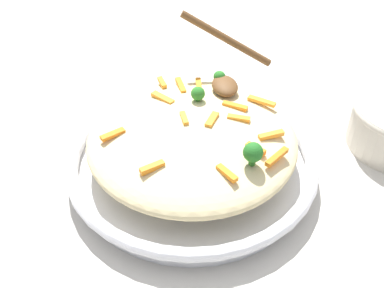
{
  "coord_description": "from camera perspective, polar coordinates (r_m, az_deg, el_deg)",
  "views": [
    {
      "loc": [
        -0.53,
        0.09,
        0.52
      ],
      "look_at": [
        0.0,
        0.0,
        0.06
      ],
      "focal_mm": 45.02,
      "sensor_mm": 36.0,
      "label": 1
    }
  ],
  "objects": [
    {
      "name": "ground_plane",
      "position": [
        0.75,
        0.0,
        -3.49
      ],
      "size": [
        2.4,
        2.4,
        0.0
      ],
      "primitive_type": "plane",
      "color": "beige"
    },
    {
      "name": "carrot_piece_14",
      "position": [
        0.62,
        -4.74,
        -2.78
      ],
      "size": [
        0.02,
        0.03,
        0.01
      ],
      "primitive_type": "cube",
      "rotation": [
        0.0,
        0.0,
        5.08
      ],
      "color": "orange",
      "rests_on": "pasta_mound"
    },
    {
      "name": "carrot_piece_2",
      "position": [
        0.65,
        7.53,
        -0.6
      ],
      "size": [
        0.03,
        0.02,
        0.01
      ],
      "primitive_type": "cube",
      "rotation": [
        0.0,
        0.0,
        3.81
      ],
      "color": "orange",
      "rests_on": "pasta_mound"
    },
    {
      "name": "pasta_mound",
      "position": [
        0.7,
        0.0,
        0.6
      ],
      "size": [
        0.31,
        0.31,
        0.06
      ],
      "primitive_type": "ellipsoid",
      "color": "beige",
      "rests_on": "serving_bowl"
    },
    {
      "name": "carrot_piece_7",
      "position": [
        0.69,
        -0.94,
        3.08
      ],
      "size": [
        0.03,
        0.01,
        0.01
      ],
      "primitive_type": "cube",
      "rotation": [
        0.0,
        0.0,
        0.05
      ],
      "color": "orange",
      "rests_on": "pasta_mound"
    },
    {
      "name": "carrot_piece_0",
      "position": [
        0.7,
        5.55,
        3.06
      ],
      "size": [
        0.02,
        0.03,
        0.01
      ],
      "primitive_type": "cube",
      "rotation": [
        0.0,
        0.0,
        1.14
      ],
      "color": "orange",
      "rests_on": "pasta_mound"
    },
    {
      "name": "serving_bowl",
      "position": [
        0.73,
        0.0,
        -2.15
      ],
      "size": [
        0.38,
        0.38,
        0.04
      ],
      "color": "silver",
      "rests_on": "ground_plane"
    },
    {
      "name": "broccoli_floret_0",
      "position": [
        0.62,
        7.24,
        -1.03
      ],
      "size": [
        0.03,
        0.03,
        0.03
      ],
      "color": "#205B1C",
      "rests_on": "pasta_mound"
    },
    {
      "name": "serving_spoon",
      "position": [
        0.77,
        4.0,
        8.98
      ],
      "size": [
        0.12,
        0.15,
        0.1
      ],
      "color": "brown",
      "rests_on": "pasta_mound"
    },
    {
      "name": "carrot_piece_12",
      "position": [
        0.77,
        -1.7,
        6.9
      ],
      "size": [
        0.04,
        0.01,
        0.01
      ],
      "primitive_type": "cube",
      "rotation": [
        0.0,
        0.0,
        0.08
      ],
      "color": "orange",
      "rests_on": "pasta_mound"
    },
    {
      "name": "carrot_piece_4",
      "position": [
        0.77,
        0.82,
        6.86
      ],
      "size": [
        0.04,
        0.01,
        0.01
      ],
      "primitive_type": "cube",
      "rotation": [
        0.0,
        0.0,
        3.02
      ],
      "color": "orange",
      "rests_on": "pasta_mound"
    },
    {
      "name": "broccoli_floret_2",
      "position": [
        0.72,
        0.7,
        5.98
      ],
      "size": [
        0.02,
        0.02,
        0.02
      ],
      "color": "#296820",
      "rests_on": "pasta_mound"
    },
    {
      "name": "carrot_piece_5",
      "position": [
        0.69,
        2.32,
        3.03
      ],
      "size": [
        0.03,
        0.03,
        0.01
      ],
      "primitive_type": "cube",
      "rotation": [
        0.0,
        0.0,
        2.58
      ],
      "color": "orange",
      "rests_on": "pasta_mound"
    },
    {
      "name": "carrot_piece_1",
      "position": [
        0.78,
        -3.57,
        7.3
      ],
      "size": [
        0.03,
        0.01,
        0.01
      ],
      "primitive_type": "cube",
      "rotation": [
        0.0,
        0.0,
        0.17
      ],
      "color": "orange",
      "rests_on": "pasta_mound"
    },
    {
      "name": "carrot_piece_6",
      "position": [
        0.68,
        -9.4,
        1.36
      ],
      "size": [
        0.02,
        0.04,
        0.01
      ],
      "primitive_type": "cube",
      "rotation": [
        0.0,
        0.0,
        5.15
      ],
      "color": "orange",
      "rests_on": "pasta_mound"
    },
    {
      "name": "carrot_piece_13",
      "position": [
        0.74,
        8.26,
        5.05
      ],
      "size": [
        0.03,
        0.04,
        0.01
      ],
      "primitive_type": "cube",
      "rotation": [
        0.0,
        0.0,
        0.89
      ],
      "color": "orange",
      "rests_on": "pasta_mound"
    },
    {
      "name": "carrot_piece_3",
      "position": [
        0.65,
        10.02,
        -1.5
      ],
      "size": [
        0.03,
        0.04,
        0.01
      ],
      "primitive_type": "cube",
      "rotation": [
        0.0,
        0.0,
        5.36
      ],
      "color": "orange",
      "rests_on": "pasta_mound"
    },
    {
      "name": "carrot_piece_8",
      "position": [
        0.74,
        -3.49,
        5.45
      ],
      "size": [
        0.04,
        0.03,
        0.01
      ],
      "primitive_type": "cube",
      "rotation": [
        0.0,
        0.0,
        0.69
      ],
      "color": "orange",
      "rests_on": "pasta_mound"
    },
    {
      "name": "broccoli_floret_1",
      "position": [
        0.77,
        3.27,
        7.94
      ],
      "size": [
        0.02,
        0.02,
        0.02
      ],
      "color": "#296820",
      "rests_on": "pasta_mound"
    },
    {
      "name": "carrot_piece_11",
      "position": [
        0.68,
        9.36,
        1.06
      ],
      "size": [
        0.01,
        0.04,
        0.01
      ],
      "primitive_type": "cube",
      "rotation": [
        0.0,
        0.0,
        1.74
      ],
      "color": "orange",
      "rests_on": "pasta_mound"
    },
    {
      "name": "carrot_piece_10",
      "position": [
        0.61,
        4.15,
        -3.46
      ],
      "size": [
        0.03,
        0.02,
        0.01
      ],
      "primitive_type": "cube",
      "rotation": [
        0.0,
        0.0,
        3.64
      ],
      "color": "orange",
      "rests_on": "pasta_mound"
    },
    {
      "name": "carrot_piece_9",
      "position": [
        0.72,
        5.11,
        4.43
      ],
      "size": [
        0.03,
        0.04,
        0.01
      ],
      "primitive_type": "cube",
      "rotation": [
        0.0,
        0.0,
        4.12
      ],
      "color": "orange",
      "rests_on": "pasta_mound"
    }
  ]
}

